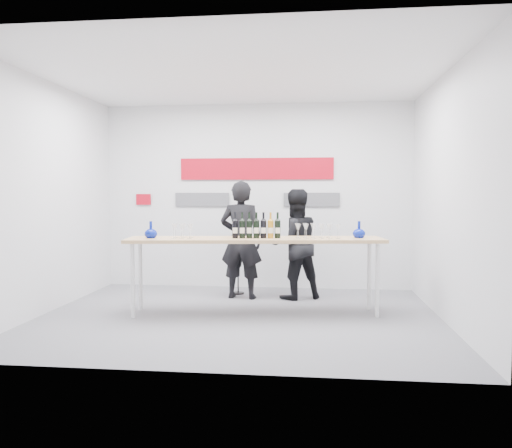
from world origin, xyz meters
name	(u,v)px	position (x,y,z in m)	size (l,w,h in m)	color
ground	(239,316)	(0.00, 0.00, 0.00)	(5.00, 5.00, 0.00)	slate
back_wall	(256,196)	(0.00, 2.00, 1.50)	(5.00, 0.04, 3.00)	silver
signage	(253,178)	(-0.06, 1.97, 1.81)	(3.38, 0.02, 0.79)	#B40719
tasting_table	(255,244)	(0.18, 0.18, 0.90)	(3.31, 1.03, 0.98)	#DBB376
wine_bottles	(256,225)	(0.20, 0.16, 1.14)	(0.62, 0.15, 0.33)	black
decanter_left	(151,230)	(-1.14, 0.04, 1.08)	(0.16, 0.16, 0.21)	#071990
decanter_right	(359,229)	(1.51, 0.35, 1.08)	(0.16, 0.16, 0.21)	#071990
glasses_left	(182,231)	(-0.74, 0.07, 1.07)	(0.28, 0.25, 0.18)	silver
glasses_right	(316,231)	(0.95, 0.26, 1.07)	(0.58, 0.27, 0.18)	silver
presenter_left	(241,240)	(-0.13, 1.12, 0.87)	(0.63, 0.41, 1.73)	black
presenter_right	(295,244)	(0.66, 1.17, 0.80)	(0.78, 0.61, 1.61)	black
mic_stand	(238,263)	(-0.22, 1.42, 0.48)	(0.18, 0.18, 1.58)	black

